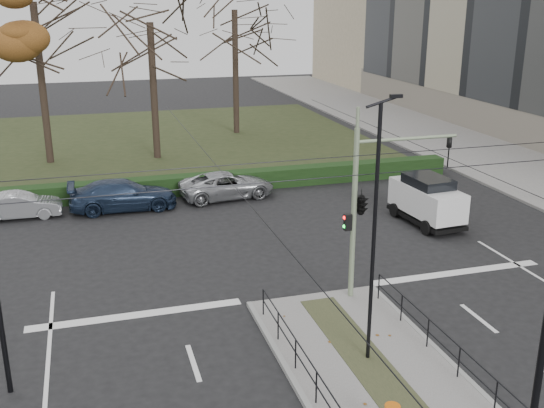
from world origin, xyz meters
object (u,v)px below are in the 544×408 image
Objects in this scene: streetlamp_median_far at (375,233)px; rust_tree at (33,2)px; traffic_light at (364,201)px; parked_car_fourth at (227,185)px; parked_car_third at (123,195)px; bare_tree_near at (150,33)px; parked_car_second at (20,205)px; white_van at (427,199)px; bare_tree_center at (235,19)px.

streetlamp_median_far is 0.59× the size of rust_tree.
traffic_light reaches higher than parked_car_fourth.
parked_car_fourth is (5.34, 0.48, -0.07)m from parked_car_third.
traffic_light is at bearing -177.96° from parked_car_fourth.
parked_car_third is 0.46× the size of bare_tree_near.
streetlamp_median_far is 26.66m from bare_tree_near.
parked_car_fourth is (10.11, 0.39, 0.06)m from parked_car_second.
parked_car_third is at bearing 109.56° from streetlamp_median_far.
traffic_light is at bearing 69.46° from streetlamp_median_far.
rust_tree reaches higher than parked_car_fourth.
parked_car_fourth is at bearing -87.22° from parked_car_second.
traffic_light is 1.40× the size of white_van.
rust_tree reaches higher than bare_tree_near.
bare_tree_center is at bearing 99.13° from white_van.
streetlamp_median_far is 1.53× the size of parked_car_fourth.
white_van is (13.29, -6.03, 0.42)m from parked_car_third.
bare_tree_near is (7.61, 9.95, 7.33)m from parked_car_second.
white_van is at bearing -80.87° from bare_tree_center.
parked_car_fourth is 12.27m from bare_tree_near.
bare_tree_center is (14.44, 16.38, 7.89)m from parked_car_second.
rust_tree is 14.70m from bare_tree_center.
traffic_light is 0.78× the size of streetlamp_median_far.
traffic_light is at bearing -94.93° from bare_tree_center.
traffic_light is at bearing -64.46° from rust_tree.
rust_tree is at bearing -4.67° from parked_car_second.
parked_car_second is at bearing -131.39° from bare_tree_center.
streetlamp_median_far is 12.93m from white_van.
streetlamp_median_far is at bearing -160.21° from parked_car_third.
parked_car_fourth is at bearing -48.20° from rust_tree.
rust_tree reaches higher than traffic_light.
traffic_light is 4.15m from streetlamp_median_far.
parked_car_third is at bearing -105.78° from bare_tree_near.
parked_car_second is 19.07m from white_van.
traffic_light is 29.29m from bare_tree_center.
white_van is 25.40m from rust_tree.
bare_tree_near reaches higher than parked_car_fourth.
bare_tree_near is at bearing -15.55° from parked_car_third.
streetlamp_median_far is 1.79× the size of white_van.
parked_car_third is 12.68m from bare_tree_near.
parked_car_fourth reaches higher than parked_car_second.
bare_tree_center reaches higher than traffic_light.
parked_car_second is 0.33× the size of bare_tree_near.
traffic_light is at bearing -135.41° from parked_car_second.
parked_car_fourth is 0.39× the size of rust_tree.
parked_car_third is (4.77, -0.09, 0.13)m from parked_car_second.
parked_car_third is (-7.19, 12.28, -2.81)m from traffic_light.
traffic_light is 14.51m from parked_car_third.
streetlamp_median_far is 1.99× the size of parked_car_second.
parked_car_third is at bearing 120.34° from traffic_light.
bare_tree_near reaches higher than parked_car_third.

